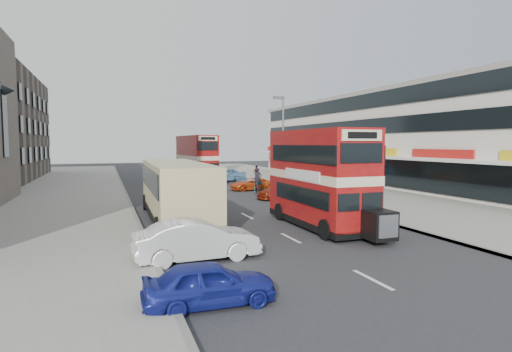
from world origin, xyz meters
name	(u,v)px	position (x,y,z in m)	size (l,w,h in m)	color
ground	(312,249)	(0.00, 0.00, 0.00)	(160.00, 160.00, 0.00)	#28282B
road_surface	(202,193)	(0.00, 20.00, 0.01)	(12.00, 90.00, 0.01)	#28282B
pavement_right	(327,187)	(12.00, 20.00, 0.07)	(12.00, 90.00, 0.15)	gray
pavement_left	(44,198)	(-12.00, 20.00, 0.07)	(12.00, 90.00, 0.15)	gray
kerb_left	(126,195)	(-6.10, 20.00, 0.07)	(0.20, 90.00, 0.16)	gray
kerb_right	(269,189)	(6.10, 20.00, 0.07)	(0.20, 90.00, 0.16)	gray
commercial_row	(385,139)	(19.95, 22.00, 4.70)	(9.90, 46.20, 9.30)	beige
street_lamp	(282,136)	(6.52, 18.00, 4.78)	(1.00, 0.20, 8.12)	slate
bus_main	(319,178)	(2.40, 3.84, 2.47)	(2.38, 8.51, 4.68)	black
bus_second	(197,158)	(1.74, 30.21, 2.56)	(3.28, 8.89, 4.86)	black
coach	(176,189)	(-4.05, 8.03, 1.73)	(3.10, 11.13, 2.93)	black
car_left_near	(209,283)	(-5.18, -4.28, 0.58)	(1.38, 3.43, 1.17)	navy
car_left_front	(197,240)	(-4.62, -0.04, 0.73)	(1.56, 4.46, 1.47)	white
car_right_a	(284,191)	(5.00, 14.13, 0.62)	(1.73, 4.24, 1.23)	maroon
car_right_b	(252,184)	(4.68, 20.47, 0.55)	(1.84, 3.99, 1.11)	#D44B15
car_right_c	(226,175)	(4.88, 29.58, 0.73)	(1.71, 4.26, 1.45)	#5D93BA
pedestrian_near	(303,183)	(7.25, 15.53, 1.05)	(0.66, 0.45, 1.79)	gray
pedestrian_far	(256,173)	(8.15, 28.87, 0.95)	(0.94, 0.39, 1.60)	gray
cyclist	(258,185)	(4.16, 17.53, 0.73)	(0.67, 1.83, 2.17)	gray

